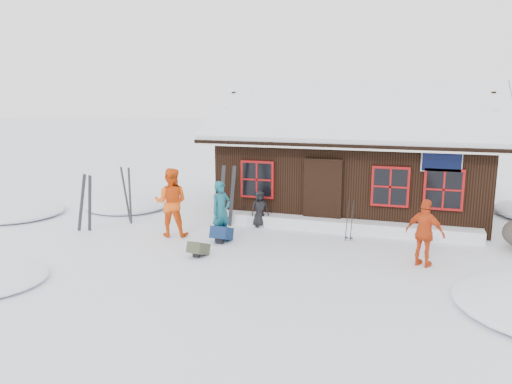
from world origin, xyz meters
TOP-DOWN VIEW (x-y plane):
  - ground at (0.00, 0.00)m, footprint 120.00×120.00m
  - mountain_hut at (1.50, 4.98)m, footprint 8.90×6.09m
  - snow_drift at (1.50, 2.25)m, footprint 7.60×0.60m
  - snow_mounds at (1.65, 1.86)m, footprint 20.60×13.20m
  - skier_teal at (-1.43, 0.27)m, footprint 0.64×0.71m
  - skier_orange_left at (-2.95, 0.36)m, footprint 1.07×0.92m
  - skier_orange_right at (3.72, -0.15)m, footprint 1.00×0.73m
  - skier_crouched at (-0.89, 2.01)m, footprint 0.63×0.58m
  - ski_pair_left at (-5.50, 0.04)m, footprint 0.62×0.17m
  - ski_pair_mid at (-4.94, 1.36)m, footprint 0.54×0.35m
  - ski_pair_right at (-1.83, 1.74)m, footprint 0.57×0.23m
  - ski_poles at (1.83, 1.35)m, footprint 0.21×0.10m
  - backpack_blue at (-1.40, 0.22)m, footprint 0.47×0.61m
  - backpack_olive at (-1.50, -1.07)m, footprint 0.45×0.55m

SIDE VIEW (x-z plane):
  - ground at x=0.00m, z-range 0.00..0.00m
  - snow_mounds at x=1.65m, z-range -0.24..0.24m
  - backpack_olive at x=-1.50m, z-range 0.00..0.27m
  - backpack_blue at x=-1.40m, z-range 0.00..0.33m
  - snow_drift at x=1.50m, z-range 0.00..0.35m
  - skier_crouched at x=-0.89m, z-range 0.00..1.09m
  - ski_poles at x=1.83m, z-range -0.04..1.13m
  - skier_orange_right at x=3.72m, z-range 0.00..1.57m
  - ski_pair_left at x=-5.50m, z-range -0.05..1.67m
  - skier_teal at x=-1.43m, z-range 0.00..1.64m
  - ski_pair_mid at x=-4.94m, z-range -0.05..1.70m
  - ski_pair_right at x=-1.83m, z-range -0.05..1.84m
  - skier_orange_left at x=-2.95m, z-range 0.00..1.91m
  - mountain_hut at x=1.50m, z-range -0.63..3.79m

